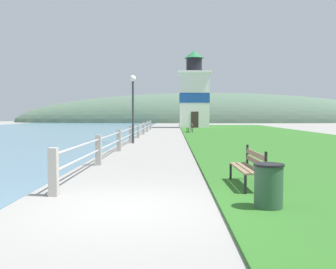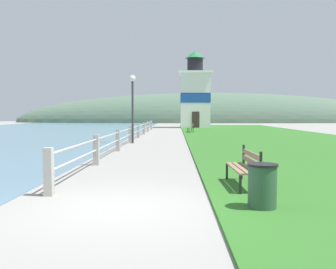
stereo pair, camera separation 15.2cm
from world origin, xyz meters
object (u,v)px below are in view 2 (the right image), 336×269
object	(u,v)px
lamp_post	(133,96)
trash_bin	(262,187)
lighthouse	(195,95)
park_bench_midway	(191,127)
park_bench_near	(245,165)

from	to	relation	value
lamp_post	trash_bin	bearing A→B (deg)	-75.13
lighthouse	trash_bin	distance (m)	40.58
park_bench_midway	park_bench_near	bearing A→B (deg)	87.85
lighthouse	lamp_post	world-z (taller)	lighthouse
lighthouse	trash_bin	world-z (taller)	lighthouse
park_bench_midway	lighthouse	xyz separation A→B (m)	(0.98, 12.82, 3.49)
trash_bin	park_bench_midway	bearing A→B (deg)	90.19
park_bench_near	trash_bin	world-z (taller)	park_bench_near
park_bench_near	lighthouse	size ratio (longest dim) A/B	0.19
lighthouse	park_bench_midway	bearing A→B (deg)	-94.37
park_bench_midway	lighthouse	distance (m)	13.32
park_bench_midway	trash_bin	size ratio (longest dim) A/B	1.93
park_bench_near	park_bench_midway	world-z (taller)	same
lighthouse	lamp_post	size ratio (longest dim) A/B	2.42
park_bench_near	park_bench_midway	xyz separation A→B (m)	(-0.15, 25.58, -0.00)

